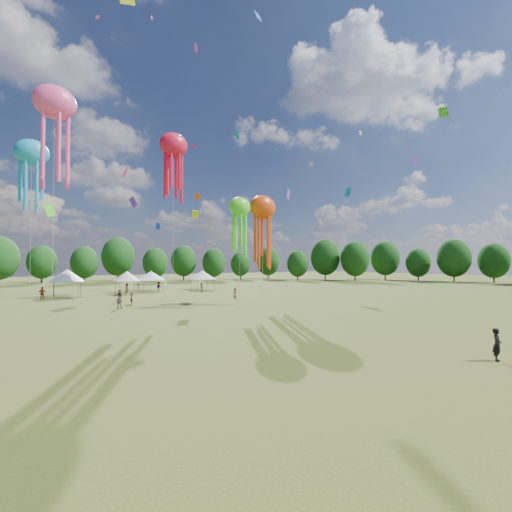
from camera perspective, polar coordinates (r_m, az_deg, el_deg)
ground at (r=17.62m, az=26.76°, el=-18.92°), size 300.00×300.00×0.00m
observer_main at (r=22.90m, az=36.39°, el=-12.31°), size 0.76×0.62×1.80m
spectator_near at (r=42.40m, az=-22.73°, el=-7.21°), size 1.06×0.93×1.83m
spectators_far at (r=57.26m, az=-19.10°, el=-5.72°), size 26.38×21.10×1.91m
festival_tents at (r=63.28m, az=-23.99°, el=-3.18°), size 41.12×10.24×4.40m
show_kites at (r=47.74m, az=-20.68°, el=14.66°), size 29.19×18.94×26.15m
small_kites at (r=58.38m, az=-16.41°, el=22.64°), size 75.24×67.26×46.38m
treeline at (r=71.80m, az=-24.55°, el=-0.22°), size 201.57×95.24×13.43m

